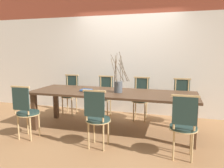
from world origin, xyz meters
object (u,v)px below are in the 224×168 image
vase_centerpiece (118,86)px  book_stack (86,90)px  chair_near_center (184,124)px  dining_table (112,96)px  chair_far_center (141,97)px

vase_centerpiece → book_stack: vase_centerpiece is taller
chair_near_center → dining_table: bearing=147.5°
chair_near_center → vase_centerpiece: (-1.15, 0.79, 0.37)m
chair_near_center → chair_far_center: bearing=117.8°
chair_near_center → chair_far_center: (-0.86, 1.64, 0.00)m
dining_table → book_stack: size_ratio=14.77×
dining_table → vase_centerpiece: 0.25m
chair_near_center → book_stack: (-1.77, 0.72, 0.26)m
dining_table → book_stack: book_stack is taller
chair_near_center → book_stack: size_ratio=4.53×
chair_far_center → book_stack: size_ratio=4.53×
dining_table → book_stack: 0.51m
dining_table → book_stack: bearing=-168.6°
chair_far_center → vase_centerpiece: (-0.29, -0.84, 0.37)m
vase_centerpiece → book_stack: (-0.62, -0.07, -0.11)m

